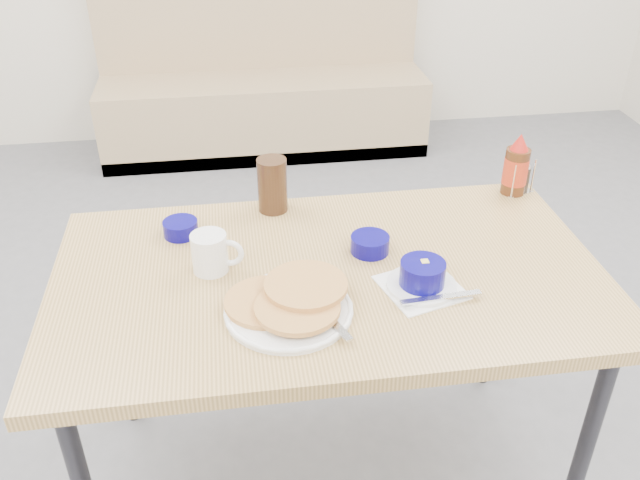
{
  "coord_description": "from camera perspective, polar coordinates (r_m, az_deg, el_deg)",
  "views": [
    {
      "loc": [
        -0.23,
        -1.15,
        1.74
      ],
      "look_at": [
        -0.02,
        0.31,
        0.82
      ],
      "focal_mm": 38.0,
      "sensor_mm": 36.0,
      "label": 1
    }
  ],
  "objects": [
    {
      "name": "creamer_bowl",
      "position": [
        1.9,
        -11.66,
        0.98
      ],
      "size": [
        0.1,
        0.1,
        0.04
      ],
      "rotation": [
        0.0,
        0.0,
        -0.39
      ],
      "color": "#080462",
      "rests_on": "dining_table"
    },
    {
      "name": "syrup_bottle",
      "position": [
        2.14,
        16.17,
        5.86
      ],
      "size": [
        0.07,
        0.07,
        0.19
      ],
      "rotation": [
        0.0,
        0.0,
        -0.34
      ],
      "color": "#47230F",
      "rests_on": "dining_table"
    },
    {
      "name": "coffee_mug",
      "position": [
        1.72,
        -9.14,
        -1.03
      ],
      "size": [
        0.13,
        0.09,
        0.1
      ],
      "rotation": [
        0.0,
        0.0,
        -0.2
      ],
      "color": "white",
      "rests_on": "dining_table"
    },
    {
      "name": "amber_tumbler",
      "position": [
        1.96,
        -4.04,
        4.64
      ],
      "size": [
        0.1,
        0.1,
        0.16
      ],
      "primitive_type": "cylinder",
      "rotation": [
        0.0,
        0.0,
        -0.11
      ],
      "color": "#351F10",
      "rests_on": "dining_table"
    },
    {
      "name": "dining_table",
      "position": [
        1.76,
        0.77,
        -4.3
      ],
      "size": [
        1.4,
        0.8,
        0.76
      ],
      "color": "tan",
      "rests_on": "ground"
    },
    {
      "name": "butter_bowl",
      "position": [
        1.79,
        4.23,
        -0.35
      ],
      "size": [
        0.1,
        0.1,
        0.05
      ],
      "rotation": [
        0.0,
        0.0,
        0.22
      ],
      "color": "#080462",
      "rests_on": "dining_table"
    },
    {
      "name": "condiment_caddy",
      "position": [
        2.16,
        16.38,
        4.8
      ],
      "size": [
        0.1,
        0.08,
        0.11
      ],
      "rotation": [
        0.0,
        0.0,
        0.31
      ],
      "color": "silver",
      "rests_on": "dining_table"
    },
    {
      "name": "booth_bench",
      "position": [
        4.18,
        -4.84,
        12.49
      ],
      "size": [
        1.9,
        0.56,
        1.22
      ],
      "color": "tan",
      "rests_on": "ground"
    },
    {
      "name": "grits_setting",
      "position": [
        1.66,
        8.61,
        -3.14
      ],
      "size": [
        0.24,
        0.22,
        0.08
      ],
      "rotation": [
        0.0,
        0.0,
        0.28
      ],
      "color": "white",
      "rests_on": "dining_table"
    },
    {
      "name": "pancake_plate",
      "position": [
        1.58,
        -2.59,
        -5.41
      ],
      "size": [
        0.3,
        0.3,
        0.05
      ],
      "rotation": [
        0.0,
        0.0,
        0.06
      ],
      "color": "white",
      "rests_on": "dining_table"
    }
  ]
}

